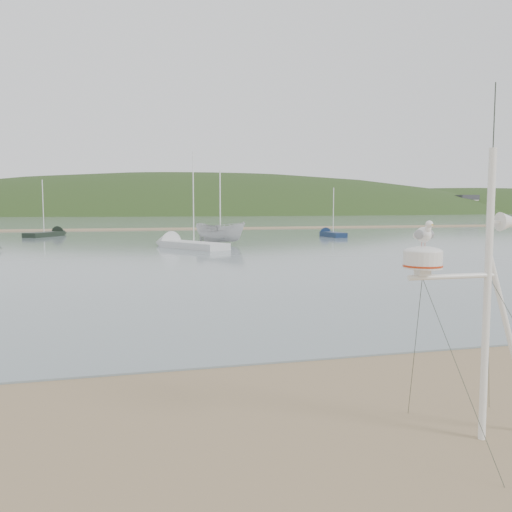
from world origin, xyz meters
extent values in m
plane|color=#836B4B|center=(0.00, 0.00, 0.00)|extent=(560.00, 560.00, 0.00)
cube|color=slate|center=(0.00, 132.00, 0.02)|extent=(560.00, 256.00, 0.04)
cube|color=#836B4B|center=(0.00, 70.00, 0.07)|extent=(560.00, 7.00, 0.07)
ellipsoid|color=#1F3214|center=(40.00, 235.00, -22.00)|extent=(400.00, 180.00, 80.00)
ellipsoid|color=#1F3214|center=(180.00, 235.00, -15.40)|extent=(300.00, 135.00, 56.00)
cube|color=beige|center=(-36.00, 196.00, 4.00)|extent=(8.40, 6.30, 8.00)
cube|color=beige|center=(-10.00, 196.00, 4.00)|extent=(8.40, 6.30, 8.00)
cube|color=beige|center=(16.00, 196.00, 4.00)|extent=(8.40, 6.30, 8.00)
cube|color=beige|center=(42.00, 196.00, 4.00)|extent=(8.40, 6.30, 8.00)
cube|color=beige|center=(68.00, 196.00, 4.00)|extent=(8.40, 6.30, 8.00)
cube|color=beige|center=(94.00, 196.00, 4.00)|extent=(8.40, 6.30, 8.00)
cube|color=beige|center=(120.00, 196.00, 4.00)|extent=(8.40, 6.30, 8.00)
cube|color=beige|center=(146.00, 196.00, 4.00)|extent=(8.40, 6.30, 8.00)
cylinder|color=white|center=(4.94, -0.24, 2.03)|extent=(0.10, 0.10, 4.06)
cylinder|color=white|center=(5.37, -0.24, 1.32)|extent=(0.94, 0.08, 2.67)
cylinder|color=white|center=(4.38, -0.24, 2.34)|extent=(1.32, 0.07, 0.07)
cylinder|color=#2D382D|center=(4.94, -0.24, 4.47)|extent=(0.02, 0.02, 0.91)
cube|color=white|center=(3.93, -0.24, 2.41)|extent=(0.16, 0.16, 0.09)
cylinder|color=silver|center=(3.93, -0.24, 2.57)|extent=(0.51, 0.51, 0.22)
cylinder|color=#B52D0C|center=(3.93, -0.24, 2.49)|extent=(0.52, 0.52, 0.03)
ellipsoid|color=silver|center=(3.93, -0.24, 2.68)|extent=(0.51, 0.51, 0.14)
cone|color=silver|center=(5.23, -0.24, 3.07)|extent=(0.26, 0.26, 0.26)
cube|color=white|center=(5.04, -0.24, 3.07)|extent=(0.20, 0.04, 0.04)
cylinder|color=tan|center=(3.90, -0.24, 2.79)|extent=(0.01, 0.01, 0.07)
cylinder|color=tan|center=(3.95, -0.24, 2.79)|extent=(0.01, 0.01, 0.07)
ellipsoid|color=white|center=(3.93, -0.24, 2.90)|extent=(0.17, 0.27, 0.20)
ellipsoid|color=#97999E|center=(3.85, -0.25, 2.91)|extent=(0.05, 0.22, 0.13)
ellipsoid|color=#97999E|center=(4.00, -0.25, 2.91)|extent=(0.05, 0.22, 0.13)
cone|color=white|center=(3.93, -0.10, 2.88)|extent=(0.09, 0.08, 0.09)
ellipsoid|color=white|center=(3.93, -0.34, 2.99)|extent=(0.08, 0.08, 0.12)
sphere|color=white|center=(3.93, -0.37, 3.05)|extent=(0.10, 0.10, 0.10)
cone|color=gold|center=(3.93, -0.42, 3.04)|extent=(0.02, 0.05, 0.02)
imported|color=silver|center=(8.78, 39.31, 2.52)|extent=(2.67, 2.67, 4.96)
cube|color=silver|center=(5.80, 34.56, 0.29)|extent=(4.86, 6.37, 0.50)
cone|color=silver|center=(3.79, 38.00, 0.29)|extent=(2.82, 2.88, 1.99)
cylinder|color=white|center=(5.80, 34.56, 3.96)|extent=(0.08, 0.08, 6.84)
cube|color=#132442|center=(22.28, 46.61, 0.29)|extent=(1.46, 4.25, 0.50)
cone|color=#132442|center=(22.21, 49.31, 0.29)|extent=(1.39, 1.51, 1.35)
cylinder|color=white|center=(22.28, 46.61, 2.86)|extent=(0.08, 0.08, 4.64)
cube|color=black|center=(-7.29, 54.44, 0.29)|extent=(3.86, 5.13, 0.50)
cone|color=black|center=(-5.71, 57.22, 0.29)|extent=(2.26, 2.31, 1.60)
cylinder|color=white|center=(-7.29, 54.44, 3.29)|extent=(0.08, 0.08, 5.50)
camera|label=1|loc=(-0.01, -6.58, 3.28)|focal=38.00mm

